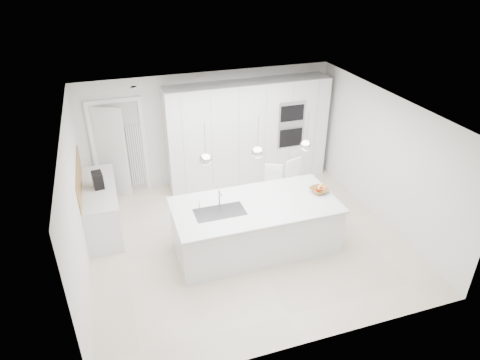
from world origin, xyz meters
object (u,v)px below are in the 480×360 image
object	(u,v)px
espresso_machine	(98,180)
island_base	(256,228)
bar_stool_left	(275,193)
fruit_bowl	(319,190)
bar_stool_right	(295,188)

from	to	relation	value
espresso_machine	island_base	bearing A→B (deg)	-37.96
bar_stool_left	fruit_bowl	bearing A→B (deg)	-33.80
bar_stool_right	fruit_bowl	bearing A→B (deg)	-101.55
island_base	bar_stool_left	bearing A→B (deg)	50.28
bar_stool_right	espresso_machine	bearing A→B (deg)	153.32
fruit_bowl	espresso_machine	distance (m)	4.01
island_base	espresso_machine	world-z (taller)	espresso_machine
island_base	fruit_bowl	size ratio (longest dim) A/B	8.78
espresso_machine	bar_stool_right	world-z (taller)	espresso_machine
island_base	fruit_bowl	bearing A→B (deg)	3.48
island_base	bar_stool_left	xyz separation A→B (m)	(0.71, 0.85, 0.12)
fruit_bowl	espresso_machine	world-z (taller)	espresso_machine
fruit_bowl	bar_stool_left	distance (m)	1.01
espresso_machine	bar_stool_right	xyz separation A→B (m)	(3.67, -0.62, -0.49)
bar_stool_right	island_base	bearing A→B (deg)	-159.58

